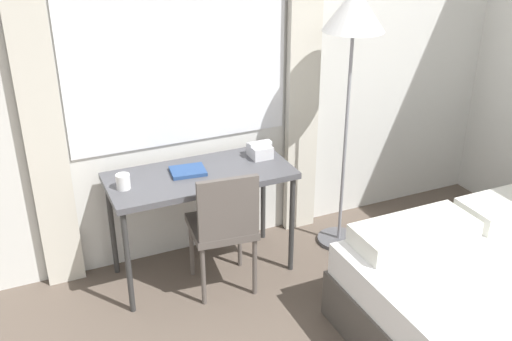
{
  "coord_description": "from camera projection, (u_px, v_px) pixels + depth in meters",
  "views": [
    {
      "loc": [
        -1.28,
        -0.32,
        2.43
      ],
      "look_at": [
        0.02,
        2.59,
        0.9
      ],
      "focal_mm": 42.0,
      "sensor_mm": 36.0,
      "label": 1
    }
  ],
  "objects": [
    {
      "name": "wall_back_with_window",
      "position": [
        203.0,
        66.0,
        3.95
      ],
      "size": [
        5.68,
        0.13,
        2.7
      ],
      "color": "silver",
      "rests_on": "ground_plane"
    },
    {
      "name": "desk",
      "position": [
        200.0,
        182.0,
        3.88
      ],
      "size": [
        1.2,
        0.54,
        0.75
      ],
      "color": "#4C4C51",
      "rests_on": "ground_plane"
    },
    {
      "name": "desk_chair",
      "position": [
        224.0,
        223.0,
        3.77
      ],
      "size": [
        0.44,
        0.44,
        0.87
      ],
      "rotation": [
        0.0,
        0.0,
        -0.11
      ],
      "color": "#59514C",
      "rests_on": "ground_plane"
    },
    {
      "name": "standing_lamp",
      "position": [
        353.0,
        28.0,
        3.83
      ],
      "size": [
        0.41,
        0.41,
        1.86
      ],
      "color": "#4C4C51",
      "rests_on": "ground_plane"
    },
    {
      "name": "telephone",
      "position": [
        260.0,
        150.0,
        4.07
      ],
      "size": [
        0.16,
        0.16,
        0.11
      ],
      "color": "silver",
      "rests_on": "desk"
    },
    {
      "name": "book",
      "position": [
        188.0,
        171.0,
        3.85
      ],
      "size": [
        0.24,
        0.2,
        0.02
      ],
      "rotation": [
        0.0,
        0.0,
        -0.11
      ],
      "color": "navy",
      "rests_on": "desk"
    },
    {
      "name": "mug",
      "position": [
        123.0,
        182.0,
        3.64
      ],
      "size": [
        0.09,
        0.09,
        0.09
      ],
      "color": "white",
      "rests_on": "desk"
    }
  ]
}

